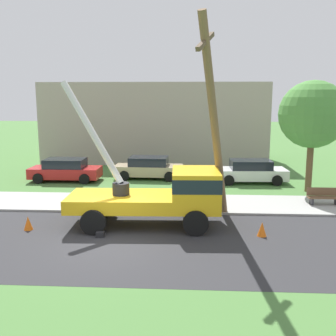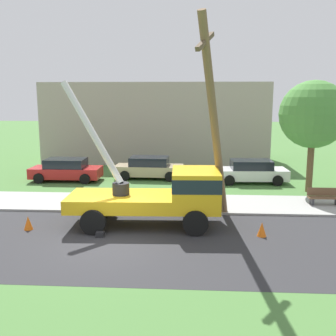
{
  "view_description": "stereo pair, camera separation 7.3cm",
  "coord_description": "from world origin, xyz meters",
  "px_view_note": "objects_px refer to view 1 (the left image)",
  "views": [
    {
      "loc": [
        2.81,
        -13.67,
        5.29
      ],
      "look_at": [
        1.9,
        2.8,
        2.29
      ],
      "focal_mm": 41.88,
      "sensor_mm": 36.0,
      "label": 1
    },
    {
      "loc": [
        2.89,
        -13.67,
        5.29
      ],
      "look_at": [
        1.9,
        2.8,
        2.29
      ],
      "focal_mm": 41.88,
      "sensor_mm": 36.0,
      "label": 2
    }
  ],
  "objects_px": {
    "utility_truck": "(164,192)",
    "traffic_cone_behind": "(28,223)",
    "leaning_utility_pole": "(214,123)",
    "roadside_tree_near": "(313,115)",
    "traffic_cone_ahead": "(262,229)",
    "parked_sedan_tan": "(149,168)",
    "parked_sedan_white": "(250,171)",
    "park_bench": "(324,197)",
    "parked_sedan_red": "(65,170)"
  },
  "relations": [
    {
      "from": "utility_truck",
      "to": "traffic_cone_behind",
      "type": "height_order",
      "value": "utility_truck"
    },
    {
      "from": "leaning_utility_pole",
      "to": "roadside_tree_near",
      "type": "bearing_deg",
      "value": 47.43
    },
    {
      "from": "roadside_tree_near",
      "to": "leaning_utility_pole",
      "type": "bearing_deg",
      "value": -132.57
    },
    {
      "from": "traffic_cone_behind",
      "to": "leaning_utility_pole",
      "type": "bearing_deg",
      "value": 7.62
    },
    {
      "from": "leaning_utility_pole",
      "to": "traffic_cone_ahead",
      "type": "xyz_separation_m",
      "value": [
        1.84,
        -1.22,
        -3.98
      ]
    },
    {
      "from": "parked_sedan_tan",
      "to": "roadside_tree_near",
      "type": "bearing_deg",
      "value": -18.42
    },
    {
      "from": "traffic_cone_behind",
      "to": "roadside_tree_near",
      "type": "height_order",
      "value": "roadside_tree_near"
    },
    {
      "from": "utility_truck",
      "to": "parked_sedan_tan",
      "type": "xyz_separation_m",
      "value": [
        -1.64,
        9.49,
        -0.7
      ]
    },
    {
      "from": "parked_sedan_white",
      "to": "park_bench",
      "type": "xyz_separation_m",
      "value": [
        2.79,
        -5.26,
        -0.25
      ]
    },
    {
      "from": "traffic_cone_behind",
      "to": "roadside_tree_near",
      "type": "distance_m",
      "value": 15.6
    },
    {
      "from": "traffic_cone_behind",
      "to": "park_bench",
      "type": "relative_size",
      "value": 0.35
    },
    {
      "from": "parked_sedan_tan",
      "to": "roadside_tree_near",
      "type": "relative_size",
      "value": 0.72
    },
    {
      "from": "parked_sedan_white",
      "to": "roadside_tree_near",
      "type": "height_order",
      "value": "roadside_tree_near"
    },
    {
      "from": "parked_sedan_tan",
      "to": "traffic_cone_behind",
      "type": "bearing_deg",
      "value": -110.08
    },
    {
      "from": "leaning_utility_pole",
      "to": "traffic_cone_behind",
      "type": "relative_size",
      "value": 14.92
    },
    {
      "from": "leaning_utility_pole",
      "to": "parked_sedan_white",
      "type": "bearing_deg",
      "value": 71.53
    },
    {
      "from": "leaning_utility_pole",
      "to": "park_bench",
      "type": "xyz_separation_m",
      "value": [
        5.62,
        3.22,
        -3.8
      ]
    },
    {
      "from": "parked_sedan_red",
      "to": "park_bench",
      "type": "bearing_deg",
      "value": -19.4
    },
    {
      "from": "parked_sedan_tan",
      "to": "parked_sedan_white",
      "type": "xyz_separation_m",
      "value": [
        6.48,
        -0.91,
        0.0
      ]
    },
    {
      "from": "traffic_cone_behind",
      "to": "parked_sedan_red",
      "type": "xyz_separation_m",
      "value": [
        -1.41,
        9.31,
        0.43
      ]
    },
    {
      "from": "traffic_cone_ahead",
      "to": "traffic_cone_behind",
      "type": "relative_size",
      "value": 1.0
    },
    {
      "from": "leaning_utility_pole",
      "to": "parked_sedan_white",
      "type": "relative_size",
      "value": 1.87
    },
    {
      "from": "leaning_utility_pole",
      "to": "utility_truck",
      "type": "bearing_deg",
      "value": -177.19
    },
    {
      "from": "leaning_utility_pole",
      "to": "roadside_tree_near",
      "type": "xyz_separation_m",
      "value": [
        5.75,
        6.26,
        0.06
      ]
    },
    {
      "from": "parked_sedan_red",
      "to": "leaning_utility_pole",
      "type": "bearing_deg",
      "value": -43.19
    },
    {
      "from": "parked_sedan_tan",
      "to": "park_bench",
      "type": "xyz_separation_m",
      "value": [
        9.27,
        -6.18,
        -0.25
      ]
    },
    {
      "from": "leaning_utility_pole",
      "to": "traffic_cone_behind",
      "type": "bearing_deg",
      "value": -172.38
    },
    {
      "from": "park_bench",
      "to": "parked_sedan_white",
      "type": "bearing_deg",
      "value": 117.91
    },
    {
      "from": "parked_sedan_red",
      "to": "traffic_cone_behind",
      "type": "bearing_deg",
      "value": -81.37
    },
    {
      "from": "utility_truck",
      "to": "parked_sedan_red",
      "type": "bearing_deg",
      "value": 129.16
    },
    {
      "from": "traffic_cone_ahead",
      "to": "park_bench",
      "type": "relative_size",
      "value": 0.35
    },
    {
      "from": "leaning_utility_pole",
      "to": "parked_sedan_tan",
      "type": "distance_m",
      "value": 10.68
    },
    {
      "from": "traffic_cone_behind",
      "to": "parked_sedan_red",
      "type": "relative_size",
      "value": 0.13
    },
    {
      "from": "traffic_cone_ahead",
      "to": "park_bench",
      "type": "height_order",
      "value": "park_bench"
    },
    {
      "from": "utility_truck",
      "to": "roadside_tree_near",
      "type": "height_order",
      "value": "roadside_tree_near"
    },
    {
      "from": "parked_sedan_red",
      "to": "utility_truck",
      "type": "bearing_deg",
      "value": -50.84
    },
    {
      "from": "parked_sedan_white",
      "to": "parked_sedan_red",
      "type": "bearing_deg",
      "value": -179.19
    },
    {
      "from": "traffic_cone_ahead",
      "to": "parked_sedan_tan",
      "type": "relative_size",
      "value": 0.13
    },
    {
      "from": "traffic_cone_behind",
      "to": "roadside_tree_near",
      "type": "relative_size",
      "value": 0.09
    },
    {
      "from": "utility_truck",
      "to": "roadside_tree_near",
      "type": "relative_size",
      "value": 1.1
    },
    {
      "from": "traffic_cone_ahead",
      "to": "parked_sedan_tan",
      "type": "distance_m",
      "value": 11.95
    },
    {
      "from": "leaning_utility_pole",
      "to": "traffic_cone_behind",
      "type": "xyz_separation_m",
      "value": [
        -7.45,
        -1.0,
        -3.98
      ]
    },
    {
      "from": "utility_truck",
      "to": "parked_sedan_tan",
      "type": "distance_m",
      "value": 9.66
    },
    {
      "from": "traffic_cone_behind",
      "to": "park_bench",
      "type": "xyz_separation_m",
      "value": [
        13.07,
        4.21,
        0.18
      ]
    },
    {
      "from": "parked_sedan_red",
      "to": "parked_sedan_tan",
      "type": "height_order",
      "value": "same"
    },
    {
      "from": "parked_sedan_red",
      "to": "parked_sedan_tan",
      "type": "relative_size",
      "value": 0.98
    },
    {
      "from": "traffic_cone_ahead",
      "to": "park_bench",
      "type": "xyz_separation_m",
      "value": [
        3.78,
        4.43,
        0.18
      ]
    },
    {
      "from": "leaning_utility_pole",
      "to": "parked_sedan_white",
      "type": "xyz_separation_m",
      "value": [
        2.83,
        8.48,
        -3.55
      ]
    },
    {
      "from": "parked_sedan_tan",
      "to": "roadside_tree_near",
      "type": "height_order",
      "value": "roadside_tree_near"
    },
    {
      "from": "traffic_cone_ahead",
      "to": "parked_sedan_tan",
      "type": "xyz_separation_m",
      "value": [
        -5.48,
        10.61,
        0.43
      ]
    }
  ]
}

